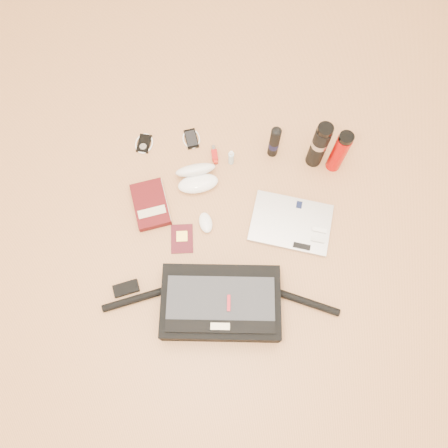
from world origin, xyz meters
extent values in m
plane|color=#BC804E|center=(0.00, 0.00, 0.00)|extent=(4.00, 4.00, 0.00)
cube|color=black|center=(0.02, -0.26, 0.06)|extent=(0.50, 0.35, 0.11)
cube|color=#2B2D32|center=(0.02, -0.27, 0.12)|extent=(0.44, 0.26, 0.01)
cube|color=black|center=(0.03, -0.36, 0.12)|extent=(0.41, 0.10, 0.01)
cube|color=beige|center=(0.03, -0.36, 0.12)|extent=(0.07, 0.04, 0.02)
cube|color=#A31019|center=(0.05, -0.27, 0.12)|extent=(0.02, 0.06, 0.02)
cylinder|color=black|center=(-0.32, -0.29, 0.02)|extent=(0.27, 0.15, 0.03)
cylinder|color=black|center=(0.35, -0.19, 0.02)|extent=(0.29, 0.08, 0.03)
cube|color=black|center=(-0.38, -0.26, 0.01)|extent=(0.12, 0.09, 0.02)
cube|color=#AFAFB1|center=(0.26, 0.13, 0.01)|extent=(0.35, 0.26, 0.02)
cube|color=black|center=(0.28, 0.22, 0.02)|extent=(0.03, 0.03, 0.00)
cube|color=white|center=(0.38, 0.12, 0.03)|extent=(0.06, 0.02, 0.01)
cube|color=silver|center=(0.38, 0.07, 0.03)|extent=(0.06, 0.02, 0.01)
cube|color=black|center=(0.31, 0.03, 0.03)|extent=(0.07, 0.03, 0.01)
cube|color=#450A0D|center=(-0.36, 0.12, 0.02)|extent=(0.22, 0.26, 0.04)
cube|color=beige|center=(-0.29, 0.15, 0.02)|extent=(0.09, 0.19, 0.03)
cube|color=beige|center=(-0.34, 0.08, 0.04)|extent=(0.12, 0.08, 0.00)
cube|color=#460E16|center=(-0.20, -0.01, 0.00)|extent=(0.12, 0.15, 0.01)
cube|color=gold|center=(-0.20, 0.00, 0.01)|extent=(0.06, 0.06, 0.00)
ellipsoid|color=white|center=(-0.11, 0.08, 0.02)|extent=(0.09, 0.11, 0.03)
ellipsoid|color=white|center=(-0.17, 0.25, 0.03)|extent=(0.20, 0.15, 0.05)
ellipsoid|color=white|center=(-0.19, 0.30, 0.05)|extent=(0.20, 0.15, 0.10)
ellipsoid|color=black|center=(-0.20, 0.24, 0.03)|extent=(0.06, 0.05, 0.02)
ellipsoid|color=black|center=(-0.14, 0.26, 0.03)|extent=(0.06, 0.05, 0.02)
cylinder|color=black|center=(-0.17, 0.25, 0.03)|extent=(0.03, 0.02, 0.01)
cube|color=black|center=(-0.46, 0.42, 0.00)|extent=(0.06, 0.09, 0.01)
cylinder|color=#B0AFB2|center=(-0.46, 0.40, 0.01)|extent=(0.03, 0.03, 0.00)
torus|color=white|center=(-0.46, 0.42, 0.01)|extent=(0.08, 0.08, 0.01)
cube|color=black|center=(-0.24, 0.48, 0.00)|extent=(0.09, 0.12, 0.01)
cube|color=black|center=(-0.24, 0.48, 0.01)|extent=(0.07, 0.09, 0.00)
torus|color=white|center=(-0.24, 0.48, 0.01)|extent=(0.11, 0.11, 0.01)
cube|color=#9F1312|center=(-0.12, 0.41, 0.01)|extent=(0.04, 0.06, 0.02)
cube|color=red|center=(-0.11, 0.38, 0.01)|extent=(0.02, 0.02, 0.02)
cylinder|color=#949497|center=(-0.13, 0.44, 0.01)|extent=(0.03, 0.03, 0.02)
cylinder|color=#BFE4FB|center=(-0.04, 0.39, 0.04)|extent=(0.03, 0.03, 0.08)
cylinder|color=white|center=(-0.04, 0.39, 0.08)|extent=(0.02, 0.02, 0.02)
cylinder|color=silver|center=(-0.04, 0.39, 0.09)|extent=(0.01, 0.01, 0.01)
cylinder|color=black|center=(0.14, 0.47, 0.09)|extent=(0.05, 0.05, 0.19)
cylinder|color=black|center=(0.14, 0.47, 0.07)|extent=(0.05, 0.05, 0.04)
ellipsoid|color=black|center=(0.14, 0.47, 0.19)|extent=(0.05, 0.05, 0.02)
cylinder|color=black|center=(0.33, 0.46, 0.12)|extent=(0.09, 0.09, 0.25)
cylinder|color=#A5A5A7|center=(0.33, 0.46, 0.16)|extent=(0.09, 0.09, 0.03)
cylinder|color=black|center=(0.33, 0.46, 0.26)|extent=(0.08, 0.08, 0.02)
cylinder|color=#AF0403|center=(0.42, 0.45, 0.11)|extent=(0.08, 0.08, 0.23)
cylinder|color=black|center=(0.42, 0.45, 0.24)|extent=(0.07, 0.07, 0.02)
camera|label=1|loc=(0.07, -0.54, 1.78)|focal=35.00mm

